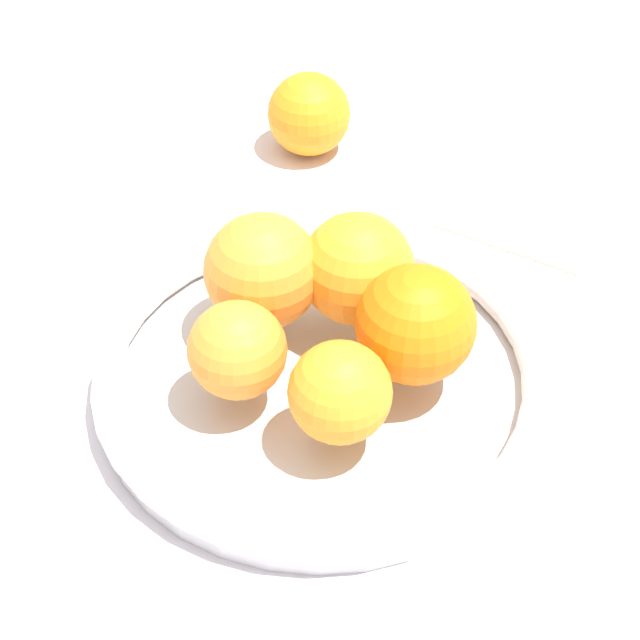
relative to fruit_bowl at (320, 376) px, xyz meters
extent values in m
plane|color=silver|center=(0.00, 0.00, -0.02)|extent=(4.00, 4.00, 0.00)
cylinder|color=silver|center=(0.00, 0.00, -0.01)|extent=(0.31, 0.31, 0.01)
torus|color=silver|center=(0.00, 0.00, 0.01)|extent=(0.32, 0.32, 0.02)
sphere|color=orange|center=(-0.06, -0.01, 0.05)|extent=(0.07, 0.07, 0.07)
sphere|color=orange|center=(-0.01, -0.06, 0.06)|extent=(0.08, 0.08, 0.08)
sphere|color=orange|center=(0.05, -0.03, 0.06)|extent=(0.08, 0.08, 0.08)
sphere|color=orange|center=(0.05, 0.04, 0.06)|extent=(0.08, 0.08, 0.08)
sphere|color=orange|center=(-0.02, 0.05, 0.05)|extent=(0.07, 0.07, 0.07)
sphere|color=orange|center=(0.31, 0.01, 0.02)|extent=(0.07, 0.07, 0.07)
cube|color=beige|center=(0.21, -0.18, -0.01)|extent=(0.17, 0.17, 0.01)
camera|label=1|loc=(-0.52, -0.01, 0.53)|focal=60.00mm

